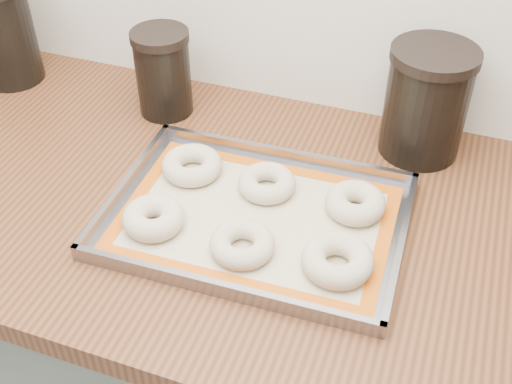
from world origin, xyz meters
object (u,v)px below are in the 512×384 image
at_px(bagel_back_mid, 267,183).
at_px(canister_left, 2,32).
at_px(bagel_front_mid, 242,244).
at_px(bagel_back_left, 192,165).
at_px(canister_mid, 163,72).
at_px(canister_right, 426,102).
at_px(bagel_front_right, 337,260).
at_px(baking_tray, 256,218).
at_px(bagel_front_left, 153,218).
at_px(bagel_back_right, 355,203).

relative_size(bagel_back_mid, canister_left, 0.46).
bearing_deg(bagel_front_mid, bagel_back_left, 135.03).
distance_m(canister_mid, canister_right, 0.48).
bearing_deg(canister_left, bagel_front_right, -21.50).
distance_m(baking_tray, bagel_back_mid, 0.07).
height_order(bagel_front_left, canister_right, canister_right).
distance_m(canister_left, canister_mid, 0.35).
bearing_deg(bagel_front_right, canister_right, 79.32).
xyz_separation_m(bagel_front_left, canister_mid, (-0.13, 0.31, 0.06)).
height_order(baking_tray, bagel_back_right, bagel_back_right).
bearing_deg(bagel_front_mid, bagel_front_left, 178.24).
bearing_deg(bagel_back_right, bagel_front_left, -153.96).
height_order(bagel_front_right, bagel_back_mid, bagel_front_right).
height_order(bagel_front_mid, canister_mid, canister_mid).
xyz_separation_m(bagel_front_left, bagel_front_mid, (0.15, -0.00, -0.00)).
xyz_separation_m(bagel_front_right, canister_left, (-0.77, 0.30, 0.08)).
relative_size(baking_tray, bagel_back_mid, 4.96).
height_order(bagel_front_right, bagel_back_left, bagel_front_right).
xyz_separation_m(bagel_back_right, canister_right, (0.07, 0.21, 0.08)).
bearing_deg(canister_mid, bagel_front_left, -67.47).
bearing_deg(baking_tray, bagel_back_mid, 95.21).
bearing_deg(bagel_front_left, canister_right, 44.57).
relative_size(bagel_front_right, bagel_back_right, 1.10).
bearing_deg(bagel_front_left, bagel_front_mid, -1.76).
bearing_deg(canister_left, canister_mid, -0.42).
bearing_deg(canister_right, bagel_front_right, -100.68).
relative_size(bagel_front_left, canister_right, 0.49).
bearing_deg(bagel_back_right, baking_tray, -154.02).
bearing_deg(bagel_front_mid, canister_left, 153.27).
relative_size(bagel_front_left, bagel_front_mid, 0.99).
relative_size(bagel_front_mid, bagel_back_left, 0.95).
relative_size(baking_tray, canister_left, 2.26).
distance_m(baking_tray, bagel_back_right, 0.16).
relative_size(baking_tray, canister_mid, 2.84).
distance_m(bagel_back_right, canister_left, 0.79).
xyz_separation_m(bagel_front_left, canister_left, (-0.48, 0.31, 0.08)).
bearing_deg(bagel_front_mid, bagel_back_right, 46.36).
bearing_deg(canister_right, bagel_back_right, -107.99).
distance_m(bagel_front_mid, bagel_back_right, 0.20).
distance_m(bagel_front_left, canister_right, 0.50).
bearing_deg(bagel_back_mid, bagel_back_right, -0.66).
bearing_deg(canister_right, bagel_front_mid, -120.19).
relative_size(bagel_front_left, bagel_back_right, 1.00).
distance_m(bagel_front_mid, bagel_front_right, 0.14).
xyz_separation_m(bagel_front_right, bagel_back_right, (-0.00, 0.13, 0.00)).
height_order(bagel_front_left, bagel_back_left, bagel_front_left).
bearing_deg(bagel_back_left, bagel_front_mid, -44.97).
height_order(bagel_front_mid, canister_left, canister_left).
bearing_deg(canister_right, bagel_back_mid, -136.34).
bearing_deg(canister_mid, bagel_front_mid, -48.74).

